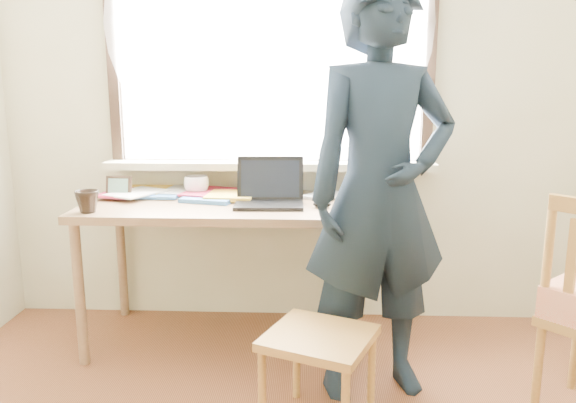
{
  "coord_description": "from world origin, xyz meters",
  "views": [
    {
      "loc": [
        0.05,
        -1.23,
        1.38
      ],
      "look_at": [
        -0.05,
        0.95,
        0.92
      ],
      "focal_mm": 35.0,
      "sensor_mm": 36.0,
      "label": 1
    }
  ],
  "objects_px": {
    "mug_dark": "(87,202)",
    "person": "(380,193)",
    "mug_white": "(196,186)",
    "laptop": "(270,193)",
    "desk": "(223,217)",
    "work_chair": "(319,348)"
  },
  "relations": [
    {
      "from": "laptop",
      "to": "mug_white",
      "type": "bearing_deg",
      "value": 152.65
    },
    {
      "from": "desk",
      "to": "laptop",
      "type": "xyz_separation_m",
      "value": [
        0.25,
        -0.03,
        0.14
      ]
    },
    {
      "from": "laptop",
      "to": "mug_dark",
      "type": "distance_m",
      "value": 0.89
    },
    {
      "from": "desk",
      "to": "person",
      "type": "distance_m",
      "value": 0.92
    },
    {
      "from": "person",
      "to": "work_chair",
      "type": "bearing_deg",
      "value": -144.38
    },
    {
      "from": "desk",
      "to": "person",
      "type": "xyz_separation_m",
      "value": [
        0.76,
        -0.45,
        0.22
      ]
    },
    {
      "from": "laptop",
      "to": "person",
      "type": "distance_m",
      "value": 0.67
    },
    {
      "from": "mug_dark",
      "to": "mug_white",
      "type": "bearing_deg",
      "value": 45.74
    },
    {
      "from": "laptop",
      "to": "work_chair",
      "type": "height_order",
      "value": "laptop"
    },
    {
      "from": "mug_dark",
      "to": "person",
      "type": "xyz_separation_m",
      "value": [
        1.38,
        -0.2,
        0.09
      ]
    },
    {
      "from": "laptop",
      "to": "desk",
      "type": "bearing_deg",
      "value": 173.2
    },
    {
      "from": "desk",
      "to": "mug_white",
      "type": "bearing_deg",
      "value": 132.62
    },
    {
      "from": "desk",
      "to": "person",
      "type": "relative_size",
      "value": 0.79
    },
    {
      "from": "mug_white",
      "to": "mug_dark",
      "type": "height_order",
      "value": "same"
    },
    {
      "from": "laptop",
      "to": "person",
      "type": "xyz_separation_m",
      "value": [
        0.51,
        -0.43,
        0.09
      ]
    },
    {
      "from": "desk",
      "to": "work_chair",
      "type": "relative_size",
      "value": 2.79
    },
    {
      "from": "work_chair",
      "to": "person",
      "type": "height_order",
      "value": "person"
    },
    {
      "from": "mug_white",
      "to": "mug_dark",
      "type": "distance_m",
      "value": 0.63
    },
    {
      "from": "mug_white",
      "to": "person",
      "type": "xyz_separation_m",
      "value": [
        0.94,
        -0.65,
        0.09
      ]
    },
    {
      "from": "work_chair",
      "to": "desk",
      "type": "bearing_deg",
      "value": 122.71
    },
    {
      "from": "work_chair",
      "to": "person",
      "type": "bearing_deg",
      "value": 51.42
    },
    {
      "from": "laptop",
      "to": "mug_white",
      "type": "height_order",
      "value": "laptop"
    }
  ]
}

